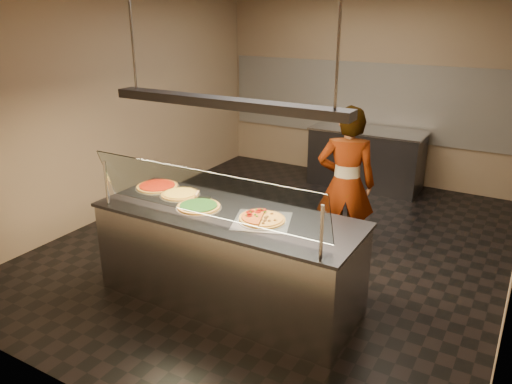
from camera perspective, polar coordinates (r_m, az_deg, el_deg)
The scene contains 19 objects.
ground at distance 6.16m, azimuth 3.00°, elevation -5.95°, with size 5.00×6.00×0.02m, color black.
wall_back at distance 8.41m, azimuth 12.82°, elevation 11.55°, with size 5.00×0.02×3.00m, color #978261.
wall_front at distance 3.37m, azimuth -20.67°, elevation -2.19°, with size 5.00×0.02×3.00m, color #978261.
wall_left at distance 7.12m, azimuth -15.30°, elevation 9.82°, with size 0.02×6.00×3.00m, color #978261.
tile_band at distance 8.41m, azimuth 12.65°, elevation 10.18°, with size 4.90×0.02×1.20m, color silver.
serving_counter at distance 4.82m, azimuth -3.20°, elevation -7.47°, with size 2.55×0.94×0.93m.
sneeze_guard at distance 4.26m, azimuth -5.92°, elevation -0.25°, with size 2.31×0.18×0.54m.
perforated_tray at distance 4.44m, azimuth 0.71°, elevation -3.29°, with size 0.63×0.63×0.01m.
half_pizza_pepperoni at distance 4.47m, azimuth -0.39°, elevation -2.70°, with size 0.33×0.45×0.05m.
half_pizza_sausage at distance 4.39m, azimuth 1.81°, elevation -3.29°, with size 0.33×0.45×0.04m.
pizza_spinach at distance 4.76m, azimuth -6.54°, elevation -1.63°, with size 0.44×0.44×0.03m.
pizza_cheese at distance 5.10m, azimuth -8.65°, elevation -0.21°, with size 0.41×0.41×0.03m.
pizza_tomato at distance 5.37m, azimuth -11.18°, elevation 0.68°, with size 0.46×0.46×0.03m.
pizza_spatula at distance 4.99m, azimuth -6.41°, elevation -0.37°, with size 0.25×0.21×0.02m.
prep_table at distance 8.14m, azimuth 12.47°, elevation 3.83°, with size 1.76×0.74×0.93m.
worker at distance 5.59m, azimuth 10.23°, elevation 0.84°, with size 0.64×0.42×1.76m, color #43404B.
heat_lamp_housing at distance 4.34m, azimuth -3.59°, elevation 10.15°, with size 2.30×0.18×0.08m, color #36363B.
lamp_rod_left at distance 4.90m, azimuth -14.01°, elevation 17.21°, with size 0.02×0.02×1.01m, color #B7B7BC.
lamp_rod_right at distance 3.81m, azimuth 9.43°, elevation 16.78°, with size 0.02×0.02×1.01m, color #B7B7BC.
Camera 1 is at (2.48, -4.93, 2.71)m, focal length 35.00 mm.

